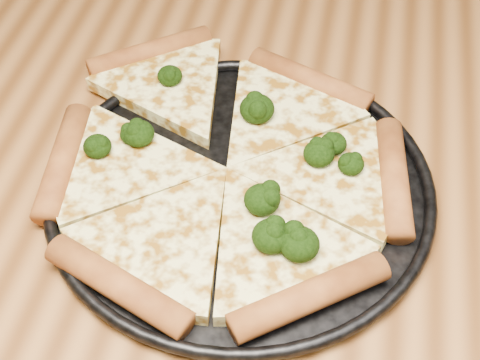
# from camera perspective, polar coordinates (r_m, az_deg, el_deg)

# --- Properties ---
(dining_table) EXTENTS (1.20, 0.90, 0.75)m
(dining_table) POSITION_cam_1_polar(r_m,az_deg,el_deg) (0.68, 4.77, -9.24)
(dining_table) COLOR #99602F
(dining_table) RESTS_ON ground
(pizza_pan) EXTENTS (0.34, 0.34, 0.02)m
(pizza_pan) POSITION_cam_1_polar(r_m,az_deg,el_deg) (0.63, 0.00, -0.51)
(pizza_pan) COLOR black
(pizza_pan) RESTS_ON dining_table
(pizza) EXTENTS (0.34, 0.37, 0.03)m
(pizza) POSITION_cam_1_polar(r_m,az_deg,el_deg) (0.63, -1.33, 1.22)
(pizza) COLOR #FEF59C
(pizza) RESTS_ON pizza_pan
(broccoli_florets) EXTENTS (0.25, 0.21, 0.02)m
(broccoli_florets) POSITION_cam_1_polar(r_m,az_deg,el_deg) (0.62, 0.38, 1.30)
(broccoli_florets) COLOR black
(broccoli_florets) RESTS_ON pizza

